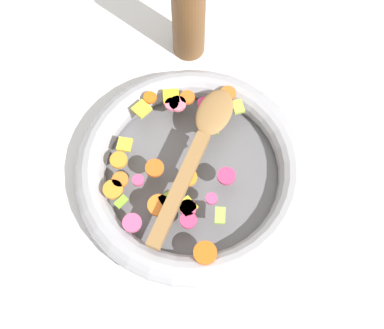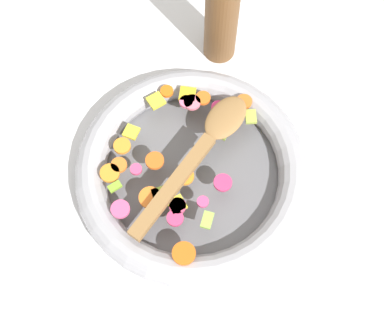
{
  "view_description": "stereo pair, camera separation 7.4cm",
  "coord_description": "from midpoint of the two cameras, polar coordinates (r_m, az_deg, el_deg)",
  "views": [
    {
      "loc": [
        0.25,
        0.23,
        0.83
      ],
      "look_at": [
        0.0,
        0.0,
        0.05
      ],
      "focal_mm": 50.0,
      "sensor_mm": 36.0,
      "label": 1
    },
    {
      "loc": [
        0.2,
        0.28,
        0.83
      ],
      "look_at": [
        0.0,
        0.0,
        0.05
      ],
      "focal_mm": 50.0,
      "sensor_mm": 36.0,
      "label": 2
    }
  ],
  "objects": [
    {
      "name": "ground_plane",
      "position": [
        0.9,
        -2.37,
        -1.53
      ],
      "size": [
        4.0,
        4.0,
        0.0
      ],
      "primitive_type": "plane",
      "color": "silver"
    },
    {
      "name": "skillet",
      "position": [
        0.87,
        -2.42,
        -0.98
      ],
      "size": [
        0.38,
        0.38,
        0.05
      ],
      "color": "slate",
      "rests_on": "ground_plane"
    },
    {
      "name": "chopped_vegetables",
      "position": [
        0.85,
        -4.34,
        0.0
      ],
      "size": [
        0.31,
        0.28,
        0.01
      ],
      "color": "orange",
      "rests_on": "skillet"
    },
    {
      "name": "wooden_spoon",
      "position": [
        0.85,
        -1.79,
        1.66
      ],
      "size": [
        0.29,
        0.14,
        0.01
      ],
      "color": "olive",
      "rests_on": "chopped_vegetables"
    },
    {
      "name": "pepper_mill",
      "position": [
        0.93,
        -2.74,
        16.17
      ],
      "size": [
        0.06,
        0.06,
        0.25
      ],
      "color": "brown",
      "rests_on": "ground_plane"
    }
  ]
}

